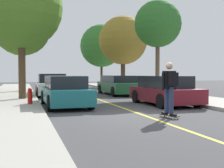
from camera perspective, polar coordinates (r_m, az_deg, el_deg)
name	(u,v)px	position (r m, az deg, el deg)	size (l,w,h in m)	color
ground	(143,115)	(10.33, 6.16, -6.11)	(80.00, 80.00, 0.00)	#424244
center_line	(111,104)	(14.06, -0.29, -3.88)	(0.12, 39.20, 0.01)	gold
parked_car_left_nearest	(65,92)	(12.99, -9.19, -1.47)	(1.91, 4.27, 1.36)	#196066
parked_car_left_near	(51,85)	(19.48, -11.81, -0.20)	(2.01, 4.63, 1.44)	white
parked_car_right_nearest	(164,91)	(13.73, 10.28, -1.30)	(2.07, 4.08, 1.35)	maroon
parked_car_right_near	(119,85)	(19.99, 1.32, -0.18)	(2.00, 4.67, 1.31)	#1E5B33
street_tree_left_nearest	(21,7)	(16.36, -17.40, 14.19)	(4.32, 4.32, 6.95)	#4C3823
street_tree_left_near	(22,27)	(23.02, -17.29, 10.61)	(4.27, 4.27, 6.92)	brown
street_tree_right_nearest	(158,24)	(18.80, 8.98, 11.53)	(2.95, 2.95, 5.91)	brown
street_tree_right_near	(123,40)	(24.83, 2.18, 8.55)	(4.11, 4.11, 6.18)	#3D2D1E
street_tree_right_far	(101,46)	(31.57, -2.08, 7.51)	(4.59, 4.59, 6.58)	#3D2D1E
fire_hydrant	(30,96)	(13.04, -15.82, -2.31)	(0.20, 0.20, 0.70)	#B2140F
streetlamp	(23,51)	(23.24, -17.05, 6.23)	(0.36, 0.24, 5.26)	#38383D
skateboard	(169,115)	(9.80, 11.12, -6.06)	(0.37, 0.87, 0.10)	black
skateboarder	(170,85)	(9.69, 11.29, -0.20)	(0.59, 0.71, 1.73)	black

